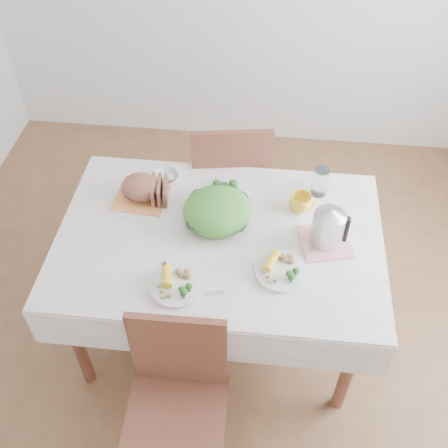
# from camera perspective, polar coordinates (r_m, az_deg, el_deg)

# --- Properties ---
(floor) EXTENTS (3.60, 3.60, 0.00)m
(floor) POSITION_cam_1_polar(r_m,az_deg,el_deg) (3.03, -0.43, -11.01)
(floor) COLOR brown
(floor) RESTS_ON ground
(dining_table) EXTENTS (1.40, 0.90, 0.75)m
(dining_table) POSITION_cam_1_polar(r_m,az_deg,el_deg) (2.72, -0.47, -6.75)
(dining_table) COLOR brown
(dining_table) RESTS_ON floor
(tablecloth) EXTENTS (1.50, 1.00, 0.01)m
(tablecloth) POSITION_cam_1_polar(r_m,az_deg,el_deg) (2.42, -0.52, -1.35)
(tablecloth) COLOR white
(tablecloth) RESTS_ON dining_table
(chair_near) EXTENTS (0.42, 0.42, 0.91)m
(chair_near) POSITION_cam_1_polar(r_m,az_deg,el_deg) (2.28, -5.34, -20.28)
(chair_near) COLOR brown
(chair_near) RESTS_ON floor
(chair_far) EXTENTS (0.51, 0.51, 0.98)m
(chair_far) POSITION_cam_1_polar(r_m,az_deg,el_deg) (3.12, 0.59, 4.56)
(chair_far) COLOR brown
(chair_far) RESTS_ON floor
(salad_bowl) EXTENTS (0.31, 0.31, 0.07)m
(salad_bowl) POSITION_cam_1_polar(r_m,az_deg,el_deg) (2.46, -0.70, 0.98)
(salad_bowl) COLOR white
(salad_bowl) RESTS_ON tablecloth
(dinner_plate_left) EXTENTS (0.25, 0.25, 0.02)m
(dinner_plate_left) POSITION_cam_1_polar(r_m,az_deg,el_deg) (2.23, -5.22, -6.74)
(dinner_plate_left) COLOR white
(dinner_plate_left) RESTS_ON tablecloth
(dinner_plate_right) EXTENTS (0.33, 0.33, 0.02)m
(dinner_plate_right) POSITION_cam_1_polar(r_m,az_deg,el_deg) (2.28, 6.19, -5.09)
(dinner_plate_right) COLOR white
(dinner_plate_right) RESTS_ON tablecloth
(broccoli_plate) EXTENTS (0.23, 0.23, 0.02)m
(broccoli_plate) POSITION_cam_1_polar(r_m,az_deg,el_deg) (2.60, 0.06, 3.36)
(broccoli_plate) COLOR beige
(broccoli_plate) RESTS_ON tablecloth
(napkin) EXTENTS (0.27, 0.27, 0.00)m
(napkin) POSITION_cam_1_polar(r_m,az_deg,el_deg) (2.63, -8.93, 3.07)
(napkin) COLOR #E78544
(napkin) RESTS_ON tablecloth
(bread_loaf) EXTENTS (0.24, 0.23, 0.11)m
(bread_loaf) POSITION_cam_1_polar(r_m,az_deg,el_deg) (2.60, -9.06, 3.97)
(bread_loaf) COLOR brown
(bread_loaf) RESTS_ON napkin
(fruit_bowl) EXTENTS (0.15, 0.15, 0.04)m
(fruit_bowl) POSITION_cam_1_polar(r_m,az_deg,el_deg) (2.68, -6.36, 4.95)
(fruit_bowl) COLOR white
(fruit_bowl) RESTS_ON tablecloth
(yellow_mug) EXTENTS (0.14, 0.14, 0.09)m
(yellow_mug) POSITION_cam_1_polar(r_m,az_deg,el_deg) (2.53, 8.34, 2.30)
(yellow_mug) COLOR yellow
(yellow_mug) RESTS_ON tablecloth
(glass_tumbler) EXTENTS (0.10, 0.10, 0.15)m
(glass_tumbler) POSITION_cam_1_polar(r_m,az_deg,el_deg) (2.62, 10.40, 4.39)
(glass_tumbler) COLOR white
(glass_tumbler) RESTS_ON tablecloth
(pink_tray) EXTENTS (0.26, 0.26, 0.02)m
(pink_tray) POSITION_cam_1_polar(r_m,az_deg,el_deg) (2.42, 10.91, -1.93)
(pink_tray) COLOR pink
(pink_tray) RESTS_ON tablecloth
(electric_kettle) EXTENTS (0.19, 0.19, 0.20)m
(electric_kettle) POSITION_cam_1_polar(r_m,az_deg,el_deg) (2.34, 11.29, -0.10)
(electric_kettle) COLOR #B2B5BA
(electric_kettle) RESTS_ON pink_tray
(fork_left) EXTENTS (0.09, 0.17, 0.00)m
(fork_left) POSITION_cam_1_polar(r_m,az_deg,el_deg) (2.27, -5.97, -5.90)
(fork_left) COLOR silver
(fork_left) RESTS_ON tablecloth
(fork_right) EXTENTS (0.10, 0.16, 0.00)m
(fork_right) POSITION_cam_1_polar(r_m,az_deg,el_deg) (2.32, 5.23, -4.25)
(fork_right) COLOR silver
(fork_right) RESTS_ON tablecloth
(knife) EXTENTS (0.17, 0.06, 0.00)m
(knife) POSITION_cam_1_polar(r_m,az_deg,el_deg) (2.21, -2.22, -7.65)
(knife) COLOR silver
(knife) RESTS_ON tablecloth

